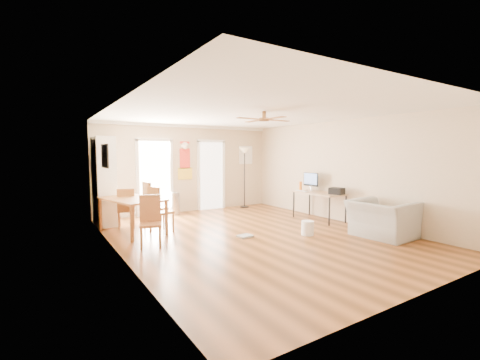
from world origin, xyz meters
TOP-DOWN VIEW (x-y plane):
  - floor at (0.00, 0.00)m, footprint 7.00×7.00m
  - ceiling at (0.00, 0.00)m, footprint 5.50×7.00m
  - wall_back at (0.00, 3.50)m, footprint 5.50×0.04m
  - wall_front at (0.00, -3.50)m, footprint 5.50×0.04m
  - wall_left at (-2.75, 0.00)m, footprint 0.04×7.00m
  - wall_right at (2.75, 0.00)m, footprint 0.04×7.00m
  - crown_molding at (0.00, 0.00)m, footprint 5.50×7.00m
  - kitchen_doorway at (-1.05, 3.48)m, footprint 0.90×0.10m
  - bathroom_doorway at (0.75, 3.48)m, footprint 0.80×0.10m
  - wall_decal at (-0.13, 3.48)m, footprint 0.46×0.03m
  - ac_grille at (2.05, 3.47)m, footprint 0.50×0.04m
  - framed_poster at (-2.73, 1.40)m, footprint 0.04×0.66m
  - ceiling_fan at (0.00, -0.30)m, footprint 1.24×1.24m
  - bookshelf at (-2.51, 2.87)m, footprint 0.61×1.03m
  - dining_table at (-2.15, 1.65)m, footprint 1.28×1.72m
  - dining_chair_right_a at (-1.60, 1.73)m, footprint 0.47×0.47m
  - dining_chair_right_b at (-1.60, 1.33)m, footprint 0.52×0.52m
  - dining_chair_near at (-2.15, 0.35)m, footprint 0.49×0.49m
  - dining_chair_far at (-2.15, 2.23)m, footprint 0.47×0.47m
  - trash_can at (-0.57, 3.20)m, footprint 0.31×0.31m
  - torchiere_lamp at (1.80, 3.16)m, footprint 0.37×0.37m
  - computer_desk at (2.36, 0.44)m, footprint 0.68×1.36m
  - imac at (2.47, 0.85)m, footprint 0.21×0.53m
  - keyboard at (2.20, 0.93)m, footprint 0.12×0.38m
  - printer at (2.45, -0.08)m, footprint 0.35×0.39m
  - orange_bottle at (2.30, 1.08)m, footprint 0.08×0.08m
  - wastebasket_a at (0.97, -0.58)m, footprint 0.28×0.28m
  - floor_cloth at (-0.27, -0.02)m, footprint 0.33×0.27m
  - armchair at (2.15, -1.55)m, footprint 1.08×1.22m

SIDE VIEW (x-z plane):
  - floor at x=0.00m, z-range 0.00..0.00m
  - floor_cloth at x=-0.27m, z-range 0.00..0.04m
  - wastebasket_a at x=0.97m, z-range 0.00..0.31m
  - trash_can at x=-0.57m, z-range 0.00..0.63m
  - computer_desk at x=2.36m, z-range 0.00..0.73m
  - armchair at x=2.15m, z-range 0.00..0.77m
  - dining_table at x=-2.15m, z-range 0.00..0.77m
  - dining_chair_far at x=-2.15m, z-range 0.00..0.93m
  - dining_chair_near at x=-2.15m, z-range 0.00..0.96m
  - dining_chair_right_b at x=-1.60m, z-range 0.00..1.02m
  - dining_chair_right_a at x=-1.60m, z-range 0.00..1.09m
  - keyboard at x=2.20m, z-range 0.73..0.74m
  - printer at x=2.45m, z-range 0.73..0.89m
  - orange_bottle at x=2.30m, z-range 0.73..0.97m
  - torchiere_lamp at x=1.80m, z-range 0.00..1.93m
  - imac at x=2.47m, z-range 0.73..1.22m
  - kitchen_doorway at x=-1.05m, z-range 0.00..2.10m
  - bathroom_doorway at x=0.75m, z-range 0.00..2.10m
  - bookshelf at x=-2.51m, z-range 0.00..2.16m
  - wall_back at x=0.00m, z-range 0.00..2.60m
  - wall_front at x=0.00m, z-range 0.00..2.60m
  - wall_left at x=-2.75m, z-range 0.00..2.60m
  - wall_right at x=2.75m, z-range 0.00..2.60m
  - wall_decal at x=-0.13m, z-range 1.00..2.10m
  - ac_grille at x=2.05m, z-range 1.40..2.00m
  - framed_poster at x=-2.73m, z-range 1.46..1.94m
  - ceiling_fan at x=0.00m, z-range 2.33..2.53m
  - crown_molding at x=0.00m, z-range 2.52..2.60m
  - ceiling at x=0.00m, z-range 2.60..2.60m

